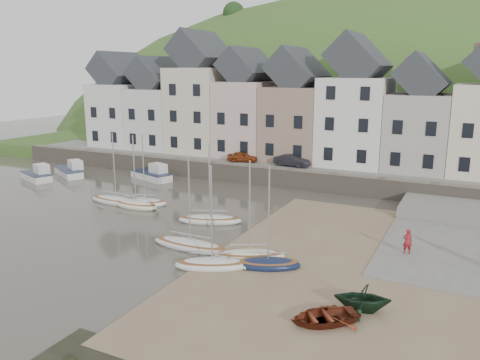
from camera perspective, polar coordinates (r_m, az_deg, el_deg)
The scene contains 25 objects.
ground at distance 32.50m, azimuth -4.74°, elevation -7.29°, with size 160.00×160.00×0.00m, color #464037.
quay_land at distance 61.09m, azimuth 10.91°, elevation 2.82°, with size 90.00×30.00×1.50m, color #385C25.
quay_street at distance 50.13m, azimuth 7.38°, elevation 1.70°, with size 70.00×7.00×0.10m, color slate.
seawall at distance 47.03m, azimuth 5.96°, elevation 0.19°, with size 70.00×1.20×1.80m, color slate.
beach at distance 28.76m, azimuth 14.72°, elevation -10.39°, with size 18.00×26.00×0.06m, color #7E644C.
slipway at distance 35.84m, azimuth 23.72°, elevation -6.33°, with size 8.00×18.00×0.12m, color slate.
hillside at distance 93.24m, azimuth 12.13°, elevation -5.64°, with size 134.40×84.00×84.00m.
townhouse_terrace at distance 52.15m, azimuth 10.69°, elevation 8.43°, with size 61.05×8.00×13.93m.
sailboat_0 at distance 42.62m, azimuth -14.55°, elevation -2.39°, with size 5.42×1.57×6.32m.
sailboat_1 at distance 41.46m, azimuth -11.25°, elevation -2.63°, with size 3.97×2.75×6.32m.
sailboat_2 at distance 40.90m, azimuth -12.29°, elevation -2.90°, with size 4.16×1.63×6.32m.
sailboat_3 at distance 36.20m, azimuth -3.60°, elevation -4.70°, with size 5.04×3.17×6.32m.
sailboat_4 at distance 31.17m, azimuth -5.92°, elevation -7.71°, with size 5.62×1.57×6.32m.
sailboat_5 at distance 28.18m, azimuth 3.38°, elevation -9.93°, with size 4.06×2.95×6.32m.
sailboat_6 at distance 28.17m, azimuth -3.33°, elevation -9.96°, with size 4.61×3.26×6.32m.
sailboat_7 at distance 29.37m, azimuth 1.13°, elevation -8.95°, with size 4.55×3.34×6.32m.
motorboat_0 at distance 55.38m, azimuth -19.58°, elevation 1.10°, with size 5.44×4.03×1.70m.
motorboat_1 at distance 54.32m, azimuth -23.01°, elevation 0.60°, with size 4.92×3.30×1.70m.
motorboat_2 at distance 51.16m, azimuth -10.35°, elevation 0.72°, with size 5.43×3.24×1.70m.
rowboat_white at distance 28.43m, azimuth -1.64°, elevation -9.48°, with size 2.13×2.99×0.62m, color silver.
rowboat_green at distance 23.93m, azimuth 14.39°, elevation -13.40°, with size 2.28×2.64×1.39m, color black.
rowboat_red at distance 22.72m, azimuth 9.95°, elevation -15.70°, with size 2.30×3.22×0.67m, color maroon.
person_red at distance 31.49m, azimuth 19.33°, elevation -6.92°, with size 0.58×0.38×1.58m, color maroon.
car_left at distance 51.50m, azimuth 0.31°, elevation 2.79°, with size 1.31×3.25×1.11m, color maroon.
car_right at distance 49.33m, azimuth 6.19°, elevation 2.33°, with size 1.29×3.70×1.22m, color black.
Camera 1 is at (15.89, -26.05, 11.19)m, focal length 35.80 mm.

